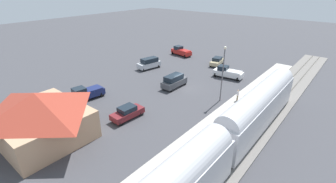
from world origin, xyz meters
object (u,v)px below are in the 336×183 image
object	(u,v)px
station_building	(39,115)
pickup_red	(181,51)
pickup_navy	(86,93)
light_pole_near_platform	(223,68)
suv_charcoal	(174,81)
pedestrian_on_platform	(238,94)
pickup_white	(228,72)
suv_silver	(149,63)
sedan_tan	(217,61)
sedan_maroon	(127,112)

from	to	relation	value
station_building	pickup_red	xyz separation A→B (m)	(8.14, -37.59, -1.91)
pickup_navy	light_pole_near_platform	size ratio (longest dim) A/B	0.67
station_building	suv_charcoal	world-z (taller)	station_building
pickup_red	suv_charcoal	xyz separation A→B (m)	(-10.81, 16.61, 0.12)
pickup_red	pickup_navy	distance (m)	29.00
pedestrian_on_platform	suv_charcoal	distance (m)	10.87
pedestrian_on_platform	light_pole_near_platform	xyz separation A→B (m)	(2.22, 1.14, 3.93)
pickup_white	pickup_navy	size ratio (longest dim) A/B	1.00
suv_silver	sedan_tan	world-z (taller)	suv_silver
pickup_white	light_pole_near_platform	distance (m)	11.04
sedan_maroon	pickup_navy	xyz separation A→B (m)	(9.17, 0.21, 0.15)
pickup_white	sedan_maroon	bearing A→B (deg)	81.40
sedan_tan	suv_charcoal	bearing A→B (deg)	90.74
light_pole_near_platform	suv_silver	bearing A→B (deg)	-12.32
suv_charcoal	light_pole_near_platform	distance (m)	9.46
station_building	pickup_red	world-z (taller)	station_building
pedestrian_on_platform	sedan_maroon	xyz separation A→B (m)	(9.14, 13.55, -0.40)
suv_silver	pickup_red	bearing A→B (deg)	-86.33
station_building	suv_charcoal	xyz separation A→B (m)	(-2.67, -20.98, -1.79)
pickup_red	pedestrian_on_platform	bearing A→B (deg)	145.09
suv_silver	suv_charcoal	world-z (taller)	same
sedan_maroon	light_pole_near_platform	size ratio (longest dim) A/B	0.55
suv_silver	pickup_white	bearing A→B (deg)	-159.81
station_building	pickup_white	xyz separation A→B (m)	(-7.60, -30.96, -1.91)
station_building	suv_silver	size ratio (longest dim) A/B	2.08
pedestrian_on_platform	sedan_maroon	distance (m)	16.35
station_building	sedan_maroon	size ratio (longest dim) A/B	2.34
pickup_red	pickup_navy	world-z (taller)	same
suv_silver	pickup_navy	size ratio (longest dim) A/B	0.93
suv_silver	sedan_maroon	world-z (taller)	suv_silver
pickup_red	sedan_tan	size ratio (longest dim) A/B	1.19
sedan_tan	suv_silver	bearing A→B (deg)	47.95
pickup_white	station_building	bearing A→B (deg)	76.21
pickup_white	suv_charcoal	world-z (taller)	suv_charcoal
sedan_tan	pickup_navy	bearing A→B (deg)	75.05
pedestrian_on_platform	pickup_white	size ratio (longest dim) A/B	0.31
sedan_maroon	sedan_tan	world-z (taller)	same
station_building	sedan_tan	world-z (taller)	station_building
pickup_red	light_pole_near_platform	bearing A→B (deg)	140.07
pickup_red	suv_charcoal	size ratio (longest dim) A/B	1.15
sedan_tan	pickup_white	bearing A→B (deg)	133.54
pedestrian_on_platform	pickup_red	bearing A→B (deg)	-34.91
pickup_white	suv_silver	bearing A→B (deg)	20.19
pedestrian_on_platform	light_pole_near_platform	distance (m)	4.66
suv_silver	sedan_tan	distance (m)	14.68
sedan_maroon	suv_charcoal	bearing A→B (deg)	-82.35
pickup_red	sedan_tan	bearing A→B (deg)	173.38
station_building	light_pole_near_platform	world-z (taller)	light_pole_near_platform
pedestrian_on_platform	suv_silver	world-z (taller)	suv_silver
pedestrian_on_platform	suv_silver	bearing A→B (deg)	-7.98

